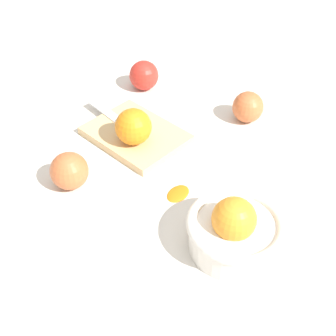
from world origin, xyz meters
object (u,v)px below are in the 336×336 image
orange_on_board (133,127)px  knife (117,118)px  apple_front_left (248,107)px  apple_front_right (144,75)px  bowl (235,230)px  apple_back_right (69,171)px  cutting_board (136,135)px

orange_on_board → knife: orange_on_board is taller
orange_on_board → apple_front_left: size_ratio=1.08×
knife → apple_front_right: 0.17m
orange_on_board → bowl: bearing=157.5°
knife → apple_front_right: apple_front_right is taller
apple_back_right → cutting_board: bearing=-94.6°
bowl → apple_front_right: 0.52m
knife → apple_back_right: 0.20m
bowl → knife: bearing=-23.6°
orange_on_board → apple_back_right: (0.03, 0.16, -0.02)m
knife → apple_front_left: 0.29m
apple_back_right → apple_front_right: 0.37m
cutting_board → apple_back_right: apple_back_right is taller
cutting_board → apple_front_right: bearing=-59.8°
bowl → knife: size_ratio=1.05×
cutting_board → apple_front_left: size_ratio=2.93×
bowl → knife: (0.37, -0.16, -0.02)m
knife → apple_back_right: (-0.04, 0.20, 0.01)m
orange_on_board → cutting_board: bearing=-57.6°
apple_back_right → apple_front_right: same height
apple_back_right → apple_front_left: bearing=-116.1°
orange_on_board → apple_front_right: orange_on_board is taller
bowl → cutting_board: bearing=-25.8°
apple_back_right → apple_front_right: bearing=-76.5°
knife → apple_back_right: size_ratio=2.13×
bowl → apple_front_left: bearing=-67.5°
bowl → orange_on_board: size_ratio=2.14×
orange_on_board → apple_back_right: 0.16m
cutting_board → apple_front_right: apple_front_right is taller
cutting_board → apple_back_right: bearing=85.4°
cutting_board → apple_front_right: (0.10, -0.17, 0.03)m
bowl → apple_front_right: bearing=-38.3°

